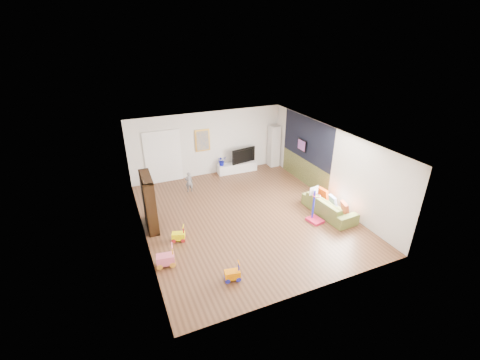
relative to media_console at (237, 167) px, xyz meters
name	(u,v)px	position (x,y,z in m)	size (l,w,h in m)	color
floor	(245,215)	(-1.18, -3.46, -0.20)	(6.50, 7.50, 0.00)	brown
ceiling	(245,139)	(-1.18, -3.46, 2.50)	(6.50, 7.50, 0.00)	white
wall_back	(208,144)	(-1.18, 0.29, 1.15)	(6.50, 0.00, 2.70)	silver
wall_front	(314,246)	(-1.18, -7.21, 1.15)	(6.50, 0.00, 2.70)	white
wall_left	(140,199)	(-4.43, -3.46, 1.15)	(0.00, 7.50, 2.70)	white
wall_right	(328,164)	(2.07, -3.46, 1.15)	(0.00, 7.50, 2.70)	silver
navy_accent	(307,139)	(2.06, -2.06, 1.65)	(0.01, 3.20, 1.70)	black
olive_wainscot	(304,171)	(2.06, -2.06, 0.30)	(0.01, 3.20, 1.00)	brown
doorway	(163,158)	(-3.08, 0.25, 0.85)	(1.45, 0.06, 2.10)	white
painting_back	(202,140)	(-1.43, 0.25, 1.35)	(0.62, 0.06, 0.92)	gold
artwork_right	(302,145)	(1.99, -1.86, 1.35)	(0.04, 0.56, 0.46)	#7F3F8C
media_console	(237,167)	(0.00, 0.00, 0.00)	(1.74, 0.43, 0.41)	white
tall_cabinet	(274,146)	(1.80, 0.02, 0.73)	(0.44, 0.44, 1.86)	silver
bookshelf	(149,202)	(-4.15, -2.89, 0.68)	(0.31, 1.20, 1.76)	black
sofa	(329,206)	(1.47, -4.49, 0.09)	(2.00, 0.78, 0.58)	olive
basketball_hoop	(317,206)	(0.77, -4.71, 0.40)	(0.41, 0.50, 1.20)	#C91C43
ride_on_yellow	(178,234)	(-3.55, -3.97, 0.05)	(0.38, 0.23, 0.50)	#F9F500
ride_on_orange	(232,272)	(-2.71, -6.13, 0.05)	(0.38, 0.24, 0.51)	orange
ride_on_pink	(165,256)	(-4.13, -4.93, 0.11)	(0.47, 0.29, 0.62)	#E4607F
child	(189,182)	(-2.42, -1.02, 0.20)	(0.30, 0.19, 0.81)	slate
tv	(242,155)	(0.27, 0.05, 0.53)	(1.14, 0.15, 0.66)	black
vase_plant	(222,161)	(-0.69, 0.03, 0.41)	(0.38, 0.33, 0.42)	#0A0E99
pillow_left	(345,208)	(1.66, -5.03, 0.26)	(0.11, 0.41, 0.41)	#AA4328
pillow_center	(333,201)	(1.62, -4.46, 0.26)	(0.10, 0.37, 0.37)	silver
pillow_right	(323,194)	(1.63, -3.92, 0.26)	(0.11, 0.42, 0.42)	#C83305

